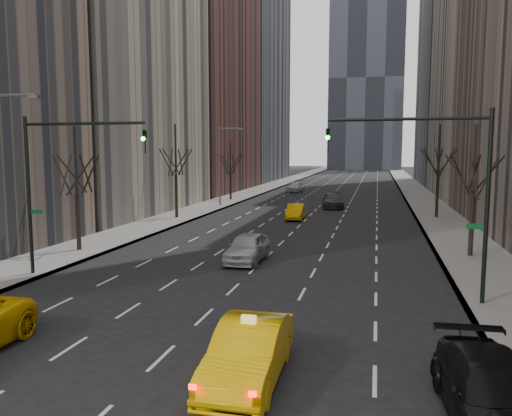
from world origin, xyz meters
The scene contains 20 objects.
sidewalk_left centered at (-12.25, 70.00, 0.07)m, with size 4.50×320.00×0.15m, color slate.
sidewalk_right centered at (12.25, 70.00, 0.07)m, with size 4.50×320.00×0.15m, color slate.
bld_left_far centered at (-21.50, 66.00, 22.00)m, with size 14.00×28.00×44.00m, color brown.
bld_left_deep centered at (-21.50, 96.00, 30.00)m, with size 14.00×30.00×60.00m, color #5E5E63.
bld_right_far centered at (21.50, 64.00, 25.00)m, with size 14.00×28.00×50.00m, color #B9AA8E.
bld_right_deep centered at (21.50, 95.00, 29.00)m, with size 14.00×30.00×58.00m, color #5E5E63.
tree_lw_b centered at (-12.00, 18.00, 3.72)m, with size 3.36×3.50×7.82m.
tree_lw_c centered at (-12.00, 34.00, 4.04)m, with size 3.36×3.50×8.74m.
tree_lw_d centered at (-12.00, 52.00, 3.56)m, with size 3.36×3.50×7.36m.
tree_rw_b centered at (12.00, 22.00, 3.72)m, with size 3.36×3.50×7.82m.
tree_rw_c centered at (12.00, 40.00, 4.04)m, with size 3.36×3.50×8.74m.
traffic_mast_left centered at (-9.11, 12.00, 5.49)m, with size 6.69×0.39×8.00m.
traffic_mast_right centered at (9.11, 12.00, 5.49)m, with size 6.69×0.39×8.00m.
streetlight_far centered at (-10.84, 45.00, 5.62)m, with size 2.83×0.22×9.00m.
taxi_sedan centered at (3.05, 3.16, 0.84)m, with size 1.77×5.08×1.68m, color #E6AB04.
silver_sedan_ahead centered at (-0.84, 17.85, 0.83)m, with size 1.97×4.89×1.67m, color #ACADB4.
parked_suv_black centered at (9.20, 2.26, 0.80)m, with size 2.23×5.48×1.59m, color black.
far_taxi centered at (-0.97, 36.34, 0.71)m, with size 1.51×4.32×1.42m, color #FAAB05.
far_suv_grey centered at (1.61, 46.81, 0.83)m, with size 2.32×5.70×1.66m, color #313237.
far_car_white centered at (-5.96, 66.94, 0.82)m, with size 1.93×4.79×1.63m, color silver.
Camera 1 is at (6.41, -9.81, 6.45)m, focal length 35.00 mm.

